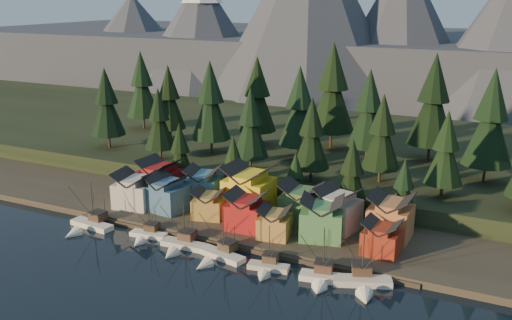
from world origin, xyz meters
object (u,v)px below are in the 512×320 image
at_px(boat_5, 322,271).
at_px(house_back_1, 203,184).
at_px(boat_1, 146,230).
at_px(boat_3, 218,251).
at_px(house_back_0, 160,178).
at_px(house_front_0, 135,188).
at_px(boat_6, 363,276).
at_px(boat_0, 87,220).
at_px(boat_4, 267,262).
at_px(house_front_1, 167,192).
at_px(boat_2, 180,240).

distance_m(boat_5, house_back_1, 46.70).
relative_size(boat_1, boat_3, 0.85).
distance_m(boat_5, house_back_0, 56.64).
bearing_deg(house_front_0, boat_6, -19.09).
relative_size(boat_0, boat_4, 1.22).
bearing_deg(boat_5, boat_4, 171.97).
bearing_deg(boat_0, boat_1, 11.69).
distance_m(house_back_0, house_back_1, 12.08).
height_order(boat_4, house_front_1, house_front_1).
height_order(boat_0, house_front_0, boat_0).
bearing_deg(house_back_0, boat_4, -24.96).
bearing_deg(boat_6, boat_2, 160.23).
bearing_deg(boat_3, boat_0, -168.95).
height_order(boat_6, house_back_0, house_back_0).
distance_m(boat_1, house_front_1, 14.36).
xyz_separation_m(boat_6, house_front_1, (-52.53, 14.06, 3.80)).
height_order(boat_2, house_back_1, house_back_1).
bearing_deg(house_back_0, boat_3, -33.12).
bearing_deg(boat_1, house_front_0, 129.43).
distance_m(boat_3, house_front_0, 34.65).
relative_size(boat_0, boat_5, 1.05).
xyz_separation_m(boat_4, house_front_1, (-33.96, 15.88, 4.20)).
distance_m(boat_3, boat_4, 11.20).
bearing_deg(boat_5, house_front_0, 155.41).
height_order(boat_1, boat_2, boat_2).
bearing_deg(boat_3, house_front_1, 157.79).
bearing_deg(boat_2, boat_3, -7.43).
bearing_deg(boat_2, boat_5, -2.85).
xyz_separation_m(boat_0, boat_3, (34.73, -0.79, -0.11)).
distance_m(boat_3, boat_5, 22.26).
relative_size(boat_3, house_front_0, 1.19).
xyz_separation_m(boat_0, boat_4, (45.92, -0.98, -0.20)).
xyz_separation_m(house_front_0, house_back_1, (13.66, 9.85, 0.07)).
relative_size(boat_2, boat_5, 0.97).
distance_m(boat_2, boat_3, 9.69).
bearing_deg(house_back_1, house_front_1, -133.94).
height_order(house_front_0, house_back_1, house_back_1).
bearing_deg(boat_4, house_front_1, 146.12).
bearing_deg(boat_6, boat_5, 170.51).
distance_m(boat_0, house_back_1, 29.23).
bearing_deg(boat_2, boat_0, 179.37).
distance_m(boat_2, house_back_1, 24.77).
distance_m(boat_1, boat_5, 41.75).
xyz_separation_m(boat_3, boat_4, (11.19, -0.20, -0.09)).
height_order(boat_2, boat_5, boat_5).
height_order(boat_4, house_front_0, house_front_0).
bearing_deg(boat_1, house_back_0, 111.29).
distance_m(boat_1, boat_4, 30.73).
relative_size(boat_0, house_back_1, 1.27).
relative_size(boat_1, house_front_1, 1.06).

